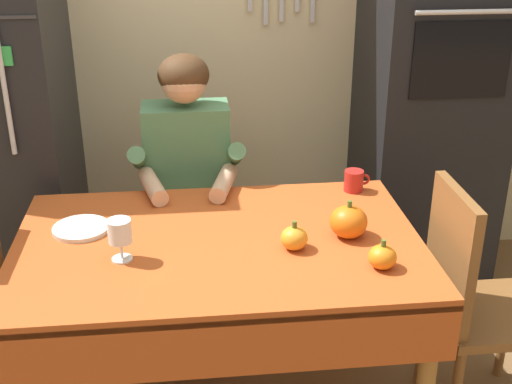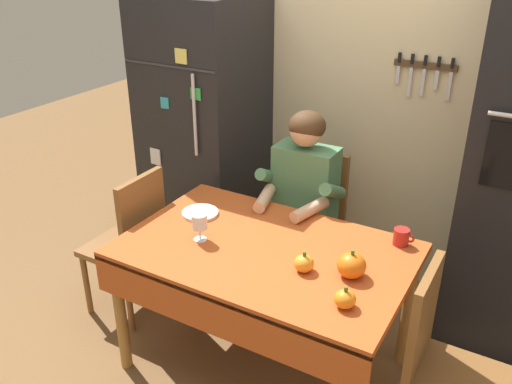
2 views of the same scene
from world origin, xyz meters
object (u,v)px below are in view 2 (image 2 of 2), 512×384
object	(u,v)px
seated_person	(300,198)
serving_tray	(200,213)
chair_right_side	(441,361)
dining_table	(263,264)
chair_left_side	(132,239)
wine_glass	(200,223)
pumpkin_small	(304,263)
coffee_mug	(401,237)
pumpkin_large	(345,299)
chair_behind_person	(312,219)
refrigerator	(205,133)
pumpkin_medium	(352,265)

from	to	relation	value
seated_person	serving_tray	size ratio (longest dim) A/B	6.22
chair_right_side	dining_table	bearing A→B (deg)	175.38
chair_left_side	wine_glass	distance (m)	0.68
seated_person	pumpkin_small	distance (m)	0.75
coffee_mug	pumpkin_large	xyz separation A→B (m)	(-0.06, -0.60, -0.00)
dining_table	chair_behind_person	bearing A→B (deg)	96.73
chair_right_side	wine_glass	size ratio (longest dim) A/B	6.47
dining_table	wine_glass	size ratio (longest dim) A/B	9.74
refrigerator	chair_left_side	distance (m)	0.93
refrigerator	chair_left_side	size ratio (longest dim) A/B	1.94
refrigerator	wine_glass	xyz separation A→B (m)	(0.63, -0.96, -0.06)
coffee_mug	pumpkin_small	xyz separation A→B (m)	(-0.32, -0.45, -0.00)
seated_person	coffee_mug	size ratio (longest dim) A/B	11.93
pumpkin_medium	refrigerator	bearing A→B (deg)	147.81
pumpkin_medium	pumpkin_small	distance (m)	0.21
refrigerator	serving_tray	distance (m)	0.89
chair_left_side	wine_glass	xyz separation A→B (m)	(0.58, -0.11, 0.33)
chair_right_side	pumpkin_small	xyz separation A→B (m)	(-0.65, 0.01, 0.27)
seated_person	serving_tray	world-z (taller)	seated_person
wine_glass	refrigerator	bearing A→B (deg)	123.39
chair_right_side	chair_behind_person	bearing A→B (deg)	138.96
pumpkin_small	refrigerator	bearing A→B (deg)	141.66
pumpkin_large	pumpkin_small	world-z (taller)	pumpkin_small
pumpkin_small	chair_behind_person	bearing A→B (deg)	111.81
coffee_mug	pumpkin_large	bearing A→B (deg)	-95.40
refrigerator	pumpkin_large	distance (m)	1.83
wine_glass	pumpkin_small	size ratio (longest dim) A/B	1.40
seated_person	serving_tray	bearing A→B (deg)	-130.05
refrigerator	chair_right_side	bearing A→B (deg)	-27.32
seated_person	pumpkin_small	world-z (taller)	seated_person
wine_glass	pumpkin_large	bearing A→B (deg)	-9.88
seated_person	pumpkin_small	bearing A→B (deg)	-62.84
dining_table	seated_person	distance (m)	0.62
dining_table	chair_behind_person	world-z (taller)	chair_behind_person
dining_table	pumpkin_small	size ratio (longest dim) A/B	13.63
chair_right_side	pumpkin_medium	xyz separation A→B (m)	(-0.45, 0.07, 0.29)
serving_tray	pumpkin_large	bearing A→B (deg)	-20.37
chair_left_side	pumpkin_small	size ratio (longest dim) A/B	9.05
coffee_mug	serving_tray	size ratio (longest dim) A/B	0.52
pumpkin_medium	pumpkin_large	bearing A→B (deg)	-75.27
seated_person	chair_right_side	xyz separation A→B (m)	(0.99, -0.68, -0.23)
chair_left_side	serving_tray	world-z (taller)	chair_left_side
refrigerator	seated_person	xyz separation A→B (m)	(0.86, -0.28, -0.16)
pumpkin_large	pumpkin_small	distance (m)	0.30
seated_person	chair_right_side	bearing A→B (deg)	-34.24
pumpkin_medium	pumpkin_small	bearing A→B (deg)	-161.33
refrigerator	pumpkin_small	bearing A→B (deg)	-38.34
seated_person	wine_glass	bearing A→B (deg)	-108.33
refrigerator	serving_tray	bearing A→B (deg)	-57.29
coffee_mug	pumpkin_medium	bearing A→B (deg)	-106.76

